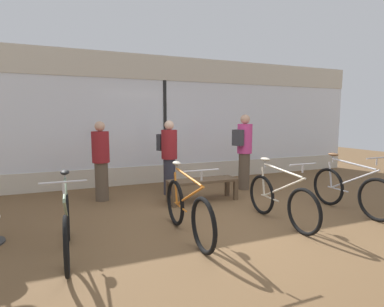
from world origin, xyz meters
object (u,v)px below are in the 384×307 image
display_bench (202,183)px  customer_by_window (169,155)px  customer_mid_floor (244,149)px  bicycle_far_right (350,191)px  bicycle_far_left (67,226)px  bicycle_right (280,200)px  customer_near_rack (101,160)px  bicycle_left (187,210)px

display_bench → customer_by_window: 1.03m
customer_mid_floor → bicycle_far_right: bearing=-69.3°
bicycle_far_left → bicycle_right: bicycle_right is taller
bicycle_far_right → customer_by_window: 3.56m
bicycle_right → display_bench: bicycle_right is taller
customer_near_rack → bicycle_left: bearing=-68.8°
bicycle_far_left → bicycle_far_right: (4.62, -0.05, 0.01)m
bicycle_left → customer_by_window: (0.49, 2.37, 0.48)m
bicycle_right → customer_mid_floor: customer_mid_floor is taller
customer_near_rack → customer_mid_floor: size_ratio=0.92×
bicycle_left → customer_near_rack: customer_near_rack is taller
bicycle_right → customer_near_rack: customer_near_rack is taller
bicycle_far_right → customer_by_window: (-2.58, 2.41, 0.48)m
display_bench → customer_mid_floor: customer_mid_floor is taller
display_bench → customer_by_window: bearing=120.1°
bicycle_right → customer_by_window: (-1.08, 2.39, 0.49)m
display_bench → customer_mid_floor: bearing=23.3°
display_bench → customer_near_rack: customer_near_rack is taller
bicycle_far_left → display_bench: bicycle_far_left is taller
display_bench → customer_near_rack: 2.08m
display_bench → customer_mid_floor: 1.53m
customer_by_window → bicycle_far_right: bearing=-43.0°
bicycle_far_left → bicycle_right: bearing=-0.7°
customer_by_window → customer_mid_floor: (1.75, -0.22, 0.08)m
bicycle_left → display_bench: bearing=59.4°
bicycle_far_left → customer_mid_floor: bearing=29.4°
bicycle_right → display_bench: 1.73m
bicycle_far_left → display_bench: 2.95m
bicycle_far_left → customer_mid_floor: customer_mid_floor is taller
customer_by_window → bicycle_far_left: bearing=-130.9°
customer_mid_floor → customer_near_rack: bearing=175.7°
bicycle_left → bicycle_right: 1.56m
bicycle_far_left → customer_near_rack: customer_near_rack is taller
customer_mid_floor → display_bench: bearing=-156.7°
bicycle_far_right → customer_near_rack: (-3.99, 2.42, 0.45)m
display_bench → customer_near_rack: size_ratio=0.88×
customer_near_rack → display_bench: bearing=-23.1°
bicycle_right → customer_near_rack: bearing=135.9°
bicycle_far_left → bicycle_far_right: bicycle_far_right is taller
bicycle_left → customer_mid_floor: 3.15m
bicycle_left → bicycle_far_right: bearing=-0.7°
bicycle_far_left → bicycle_left: (1.55, -0.02, 0.01)m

